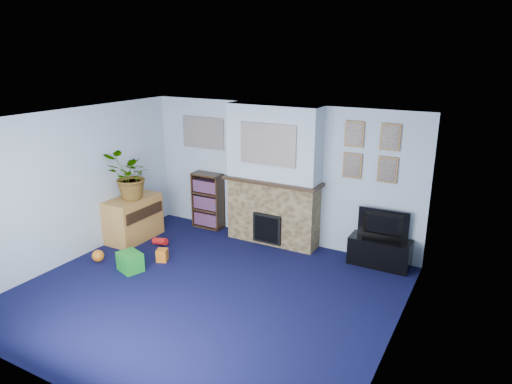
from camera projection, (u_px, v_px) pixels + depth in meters
The scene contains 26 objects.
floor at pixel (206, 293), 6.35m from camera, with size 5.00×4.50×0.01m, color #0D0F34.
ceiling at pixel (200, 121), 5.64m from camera, with size 5.00×4.50×0.01m, color white.
wall_back at pixel (279, 173), 7.88m from camera, with size 5.00×0.04×2.40m, color #ABBDCF.
wall_front at pixel (59, 286), 4.11m from camera, with size 5.00×0.04×2.40m, color #ABBDCF.
wall_left at pixel (72, 186), 7.15m from camera, with size 0.04×4.50×2.40m, color #ABBDCF.
wall_right at pixel (397, 250), 4.84m from camera, with size 0.04×4.50×2.40m, color #ABBDCF.
chimney_breast at pixel (273, 177), 7.71m from camera, with size 1.72×0.50×2.40m.
collage_main at pixel (268, 145), 7.36m from camera, with size 1.00×0.03×0.68m, color gray.
collage_left at pixel (203, 133), 8.41m from camera, with size 0.90×0.03×0.58m, color gray.
portrait_tl at pixel (354, 134), 7.02m from camera, with size 0.30×0.03×0.40m, color brown.
portrait_tr at pixel (391, 137), 6.77m from camera, with size 0.30×0.03×0.40m, color brown.
portrait_bl at pixel (352, 166), 7.17m from camera, with size 0.30×0.03×0.40m, color brown.
portrait_br at pixel (388, 170), 6.92m from camera, with size 0.30×0.03×0.40m, color brown.
tv_stand at pixel (380, 252), 7.12m from camera, with size 0.94×0.39×0.44m, color black.
television at pixel (382, 225), 7.00m from camera, with size 0.78×0.10×0.45m, color black.
bookshelf at pixel (208, 202), 8.61m from camera, with size 0.58×0.28×1.05m.
sideboard at pixel (133, 220), 8.10m from camera, with size 0.55×0.99×0.77m, color #BA833B.
potted_plant at pixel (130, 176), 7.79m from camera, with size 0.74×0.64×0.82m, color #26661E.
mantel_clock at pixel (272, 176), 7.66m from camera, with size 0.11×0.07×0.15m, color gold.
mantel_candle at pixel (288, 177), 7.52m from camera, with size 0.05×0.05×0.17m, color #B2BFC6.
mantel_teddy at pixel (246, 172), 7.90m from camera, with size 0.14×0.14×0.14m, color gray.
mantel_can at pixel (307, 181), 7.38m from camera, with size 0.06×0.06×0.13m, color orange.
green_crate at pixel (130, 262), 6.97m from camera, with size 0.36×0.29×0.29m, color #198C26.
toy_ball at pixel (98, 256), 7.28m from camera, with size 0.19×0.19×0.19m, color orange.
toy_block at pixel (162, 255), 7.29m from camera, with size 0.16×0.16×0.20m, color orange.
toy_tube at pixel (160, 241), 7.90m from camera, with size 0.12×0.12×0.27m, color red.
Camera 1 is at (3.33, -4.61, 3.23)m, focal length 32.00 mm.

